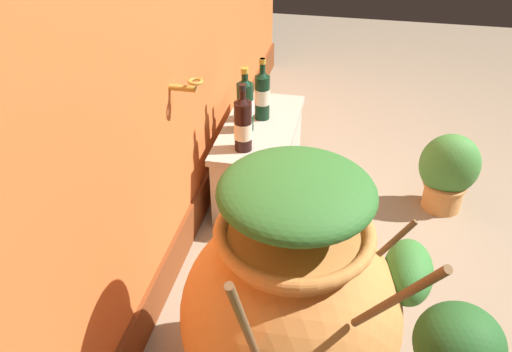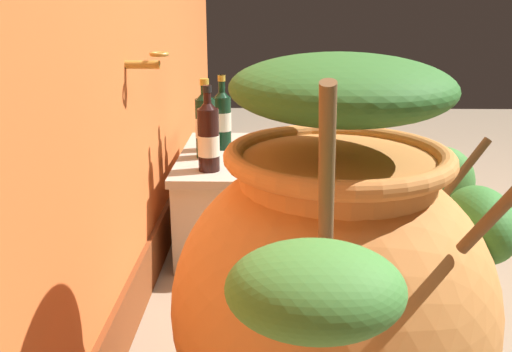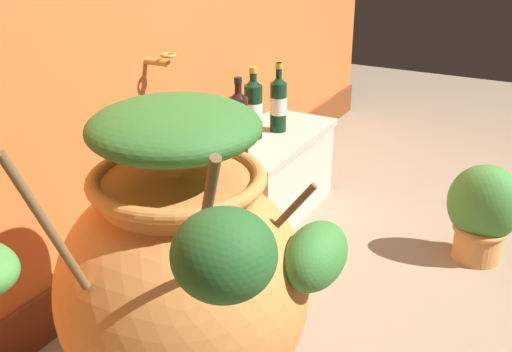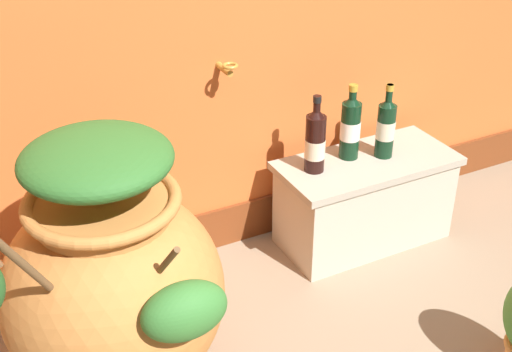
{
  "view_description": "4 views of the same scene",
  "coord_description": "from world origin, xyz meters",
  "px_view_note": "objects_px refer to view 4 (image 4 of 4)",
  "views": [
    {
      "loc": [
        -1.7,
        0.43,
        1.61
      ],
      "look_at": [
        0.05,
        0.79,
        0.42
      ],
      "focal_mm": 38.26,
      "sensor_mm": 36.0,
      "label": 1
    },
    {
      "loc": [
        -1.58,
        0.69,
        0.96
      ],
      "look_at": [
        0.0,
        0.72,
        0.45
      ],
      "focal_mm": 38.42,
      "sensor_mm": 36.0,
      "label": 2
    },
    {
      "loc": [
        -1.66,
        -0.24,
        1.27
      ],
      "look_at": [
        0.02,
        0.66,
        0.43
      ],
      "focal_mm": 42.49,
      "sensor_mm": 36.0,
      "label": 3
    },
    {
      "loc": [
        -0.93,
        -1.03,
        1.66
      ],
      "look_at": [
        -0.01,
        0.76,
        0.5
      ],
      "focal_mm": 47.91,
      "sensor_mm": 36.0,
      "label": 4
    }
  ],
  "objects_px": {
    "wine_bottle_middle": "(351,125)",
    "wine_bottle_right": "(315,140)",
    "wine_bottle_left": "(386,126)",
    "terracotta_urn": "(111,281)"
  },
  "relations": [
    {
      "from": "wine_bottle_middle",
      "to": "wine_bottle_right",
      "type": "distance_m",
      "value": 0.18
    },
    {
      "from": "wine_bottle_left",
      "to": "wine_bottle_right",
      "type": "xyz_separation_m",
      "value": [
        -0.31,
        0.02,
        -0.0
      ]
    },
    {
      "from": "wine_bottle_middle",
      "to": "wine_bottle_right",
      "type": "relative_size",
      "value": 1.0
    },
    {
      "from": "wine_bottle_left",
      "to": "wine_bottle_right",
      "type": "bearing_deg",
      "value": 175.35
    },
    {
      "from": "terracotta_urn",
      "to": "wine_bottle_right",
      "type": "relative_size",
      "value": 3.0
    },
    {
      "from": "wine_bottle_left",
      "to": "wine_bottle_right",
      "type": "relative_size",
      "value": 0.99
    },
    {
      "from": "terracotta_urn",
      "to": "wine_bottle_middle",
      "type": "xyz_separation_m",
      "value": [
        1.08,
        0.38,
        0.1
      ]
    },
    {
      "from": "wine_bottle_middle",
      "to": "wine_bottle_right",
      "type": "xyz_separation_m",
      "value": [
        -0.18,
        -0.03,
        -0.01
      ]
    },
    {
      "from": "wine_bottle_left",
      "to": "wine_bottle_middle",
      "type": "bearing_deg",
      "value": 157.1
    },
    {
      "from": "terracotta_urn",
      "to": "wine_bottle_left",
      "type": "bearing_deg",
      "value": 15.13
    }
  ]
}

